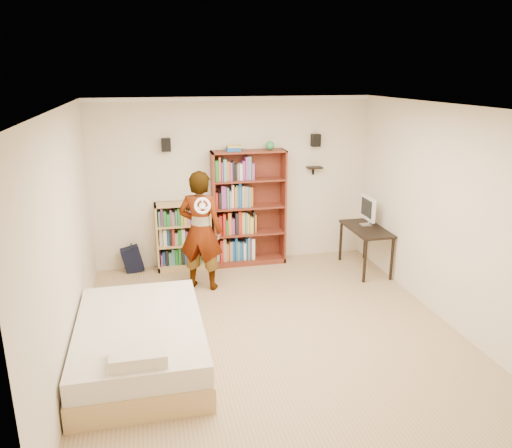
{
  "coord_description": "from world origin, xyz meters",
  "views": [
    {
      "loc": [
        -1.38,
        -5.32,
        3.06
      ],
      "look_at": [
        -0.05,
        0.6,
        1.21
      ],
      "focal_mm": 35.0,
      "sensor_mm": 36.0,
      "label": 1
    }
  ],
  "objects_px": {
    "daybed": "(140,337)",
    "person": "(201,231)",
    "tall_bookshelf": "(249,208)",
    "low_bookshelf": "(184,236)",
    "computer_desk": "(365,249)"
  },
  "relations": [
    {
      "from": "daybed",
      "to": "person",
      "type": "height_order",
      "value": "person"
    },
    {
      "from": "tall_bookshelf",
      "to": "person",
      "type": "bearing_deg",
      "value": -136.81
    },
    {
      "from": "tall_bookshelf",
      "to": "low_bookshelf",
      "type": "height_order",
      "value": "tall_bookshelf"
    },
    {
      "from": "low_bookshelf",
      "to": "computer_desk",
      "type": "height_order",
      "value": "low_bookshelf"
    },
    {
      "from": "tall_bookshelf",
      "to": "person",
      "type": "distance_m",
      "value": 1.21
    },
    {
      "from": "low_bookshelf",
      "to": "daybed",
      "type": "height_order",
      "value": "low_bookshelf"
    },
    {
      "from": "computer_desk",
      "to": "daybed",
      "type": "xyz_separation_m",
      "value": [
        -3.52,
        -1.98,
        -0.05
      ]
    },
    {
      "from": "daybed",
      "to": "computer_desk",
      "type": "bearing_deg",
      "value": 29.29
    },
    {
      "from": "tall_bookshelf",
      "to": "low_bookshelf",
      "type": "bearing_deg",
      "value": 179.46
    },
    {
      "from": "computer_desk",
      "to": "daybed",
      "type": "distance_m",
      "value": 4.04
    },
    {
      "from": "computer_desk",
      "to": "person",
      "type": "distance_m",
      "value": 2.69
    },
    {
      "from": "tall_bookshelf",
      "to": "computer_desk",
      "type": "distance_m",
      "value": 1.98
    },
    {
      "from": "tall_bookshelf",
      "to": "daybed",
      "type": "bearing_deg",
      "value": -123.47
    },
    {
      "from": "low_bookshelf",
      "to": "computer_desk",
      "type": "distance_m",
      "value": 2.92
    },
    {
      "from": "low_bookshelf",
      "to": "daybed",
      "type": "distance_m",
      "value": 2.79
    }
  ]
}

